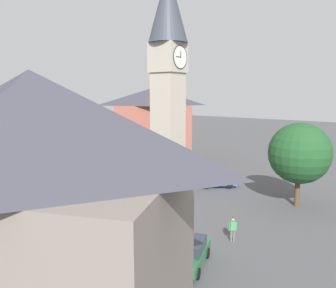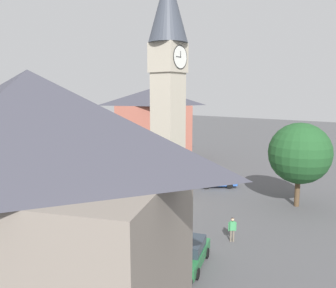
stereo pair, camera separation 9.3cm
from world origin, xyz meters
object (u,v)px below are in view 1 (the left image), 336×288
object	(u,v)px
car_black_far	(216,180)
building_terrace_right	(152,124)
car_blue_kerb	(100,183)
car_silver_kerb	(46,199)
car_red_corner	(189,253)
pedestrian	(233,227)
clock_tower	(168,69)
tree	(299,153)
building_shop_left	(38,220)
car_white_side	(162,176)

from	to	relation	value
car_black_far	building_terrace_right	xyz separation A→B (m)	(-6.85, -14.74, 4.66)
car_blue_kerb	car_black_far	xyz separation A→B (m)	(-8.58, 8.75, 0.00)
car_silver_kerb	car_red_corner	bearing A→B (deg)	88.31
pedestrian	clock_tower	bearing A→B (deg)	-115.45
car_black_far	building_terrace_right	distance (m)	16.91
car_blue_kerb	car_red_corner	size ratio (longest dim) A/B	1.00
tree	building_shop_left	bearing A→B (deg)	-6.14
car_red_corner	building_shop_left	bearing A→B (deg)	-3.91
car_black_far	building_terrace_right	bearing A→B (deg)	-114.95
car_black_far	car_silver_kerb	bearing A→B (deg)	-30.00
clock_tower	car_red_corner	distance (m)	16.29
tree	car_blue_kerb	bearing A→B (deg)	-66.52
car_red_corner	pedestrian	xyz separation A→B (m)	(-4.37, 0.58, 0.25)
car_blue_kerb	building_shop_left	world-z (taller)	building_shop_left
car_silver_kerb	building_terrace_right	xyz separation A→B (m)	(-21.72, -6.15, 4.66)
car_silver_kerb	building_terrace_right	bearing A→B (deg)	-164.19
tree	car_silver_kerb	bearing A→B (deg)	-51.25
car_silver_kerb	tree	xyz separation A→B (m)	(-13.86, 17.27, 4.01)
car_white_side	car_red_corner	bearing A→B (deg)	43.68
car_silver_kerb	car_white_side	bearing A→B (deg)	166.85
clock_tower	car_white_side	size ratio (longest dim) A/B	4.64
car_red_corner	car_white_side	xyz separation A→B (m)	(-13.03, -12.44, 0.00)
pedestrian	building_shop_left	size ratio (longest dim) A/B	0.13
car_silver_kerb	car_white_side	world-z (taller)	same
clock_tower	building_shop_left	size ratio (longest dim) A/B	1.61
car_blue_kerb	building_shop_left	size ratio (longest dim) A/B	0.35
car_blue_kerb	car_silver_kerb	bearing A→B (deg)	1.48
clock_tower	building_shop_left	world-z (taller)	clock_tower
car_black_far	building_terrace_right	world-z (taller)	building_terrace_right
clock_tower	building_shop_left	distance (m)	20.05
car_silver_kerb	car_blue_kerb	bearing A→B (deg)	-178.52
building_terrace_right	clock_tower	bearing A→B (deg)	44.51
car_white_side	pedestrian	xyz separation A→B (m)	(8.66, 13.02, 0.25)
car_blue_kerb	pedestrian	size ratio (longest dim) A/B	2.62
car_silver_kerb	pedestrian	bearing A→B (deg)	103.80
tree	building_terrace_right	size ratio (longest dim) A/B	0.61
car_black_far	tree	bearing A→B (deg)	83.38
pedestrian	tree	bearing A→B (deg)	172.51
car_red_corner	pedestrian	distance (m)	4.42
pedestrian	car_black_far	bearing A→B (deg)	-146.03
clock_tower	car_black_far	bearing A→B (deg)	169.26
car_white_side	building_terrace_right	bearing A→B (deg)	-135.18
clock_tower	car_red_corner	size ratio (longest dim) A/B	4.63
car_black_far	clock_tower	bearing A→B (deg)	-10.74
building_shop_left	car_silver_kerb	bearing A→B (deg)	-122.37
car_blue_kerb	pedestrian	world-z (taller)	pedestrian
car_black_far	car_blue_kerb	bearing A→B (deg)	-45.56
car_blue_kerb	building_terrace_right	size ratio (longest dim) A/B	0.36
car_blue_kerb	car_white_side	bearing A→B (deg)	153.75
clock_tower	car_black_far	size ratio (longest dim) A/B	4.86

